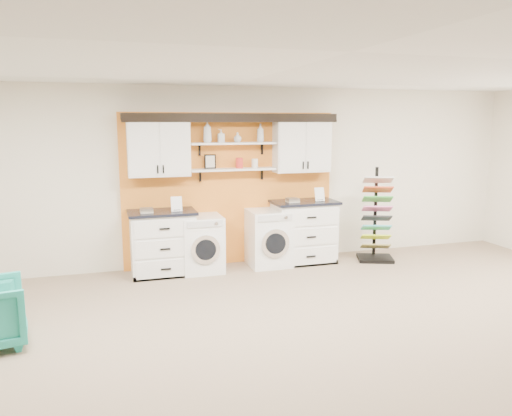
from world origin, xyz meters
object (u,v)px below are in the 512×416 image
object	(u,v)px
base_cabinet_left	(163,243)
dryer	(268,238)
washer	(201,243)
sample_rack	(376,230)
base_cabinet_right	(304,232)

from	to	relation	value
base_cabinet_left	dryer	xyz separation A→B (m)	(1.66, -0.00, -0.04)
washer	sample_rack	size ratio (longest dim) A/B	0.56
base_cabinet_left	base_cabinet_right	size ratio (longest dim) A/B	0.95
base_cabinet_left	washer	size ratio (longest dim) A/B	1.15
dryer	sample_rack	size ratio (longest dim) A/B	0.58
dryer	base_cabinet_left	bearing A→B (deg)	179.88
base_cabinet_right	washer	distance (m)	1.68
dryer	sample_rack	distance (m)	1.80
washer	dryer	distance (m)	1.08
washer	sample_rack	world-z (taller)	sample_rack
dryer	sample_rack	xyz separation A→B (m)	(1.78, -0.23, 0.05)
base_cabinet_right	washer	world-z (taller)	base_cabinet_right
washer	base_cabinet_right	bearing A→B (deg)	0.11
base_cabinet_left	base_cabinet_right	world-z (taller)	base_cabinet_right
dryer	sample_rack	world-z (taller)	sample_rack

